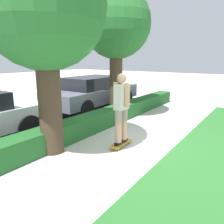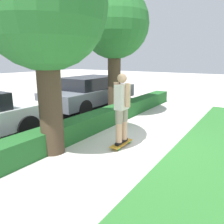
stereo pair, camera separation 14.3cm
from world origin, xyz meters
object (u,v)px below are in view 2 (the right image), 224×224
at_px(skater_person, 122,107).
at_px(tree_mid, 114,26).
at_px(parked_car_middle, 91,92).
at_px(tree_near, 44,9).
at_px(skateboard, 121,144).

xyz_separation_m(skater_person, tree_mid, (2.48, 1.84, 2.34)).
relative_size(skater_person, tree_mid, 0.38).
bearing_deg(parked_car_middle, tree_mid, -105.95).
relative_size(tree_near, tree_mid, 0.99).
distance_m(tree_mid, parked_car_middle, 3.01).
xyz_separation_m(skater_person, tree_near, (-1.25, 1.19, 2.20)).
distance_m(skateboard, tree_near, 3.62).
height_order(tree_near, tree_mid, tree_mid).
height_order(skateboard, tree_mid, tree_mid).
bearing_deg(skateboard, tree_near, 136.20).
bearing_deg(tree_mid, skateboard, -143.48).
relative_size(skateboard, tree_near, 0.17).
relative_size(skateboard, tree_mid, 0.17).
relative_size(tree_mid, parked_car_middle, 0.99).
xyz_separation_m(skater_person, parked_car_middle, (2.89, 3.31, -0.26)).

